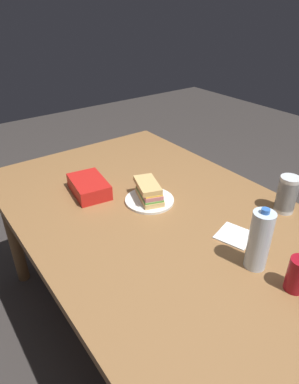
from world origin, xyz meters
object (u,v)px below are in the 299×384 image
(soda_can_red, at_px, (297,275))
(plastic_cup_stack, at_px, (287,194))
(sandwich, at_px, (149,191))
(chip_bag, at_px, (89,187))
(water_bottle_tall, at_px, (259,240))
(paper_plate, at_px, (150,200))
(dining_table, at_px, (161,227))

(soda_can_red, distance_m, plastic_cup_stack, 0.47)
(sandwich, distance_m, soda_can_red, 0.71)
(chip_bag, bearing_deg, sandwich, 47.68)
(sandwich, xyz_separation_m, chip_bag, (0.23, 0.19, -0.02))
(sandwich, height_order, chip_bag, sandwich)
(soda_can_red, relative_size, plastic_cup_stack, 0.73)
(chip_bag, relative_size, water_bottle_tall, 0.96)
(paper_plate, relative_size, water_bottle_tall, 0.95)
(paper_plate, relative_size, chip_bag, 0.98)
(plastic_cup_stack, bearing_deg, soda_can_red, 128.37)
(plastic_cup_stack, bearing_deg, dining_table, 55.85)
(sandwich, bearing_deg, water_bottle_tall, -175.34)
(water_bottle_tall, bearing_deg, chip_bag, 16.34)
(paper_plate, xyz_separation_m, soda_can_red, (-0.71, -0.06, 0.06))
(soda_can_red, bearing_deg, paper_plate, 4.94)
(water_bottle_tall, bearing_deg, paper_plate, 4.65)
(paper_plate, relative_size, soda_can_red, 1.85)
(sandwich, bearing_deg, plastic_cup_stack, -134.04)
(chip_bag, xyz_separation_m, water_bottle_tall, (-0.80, -0.23, 0.08))
(chip_bag, height_order, water_bottle_tall, water_bottle_tall)
(sandwich, bearing_deg, paper_plate, -172.75)
(water_bottle_tall, bearing_deg, dining_table, 7.98)
(dining_table, height_order, plastic_cup_stack, plastic_cup_stack)
(dining_table, bearing_deg, soda_can_red, -172.48)
(dining_table, relative_size, plastic_cup_stack, 10.57)
(paper_plate, xyz_separation_m, sandwich, (0.00, 0.00, 0.05))
(water_bottle_tall, xyz_separation_m, plastic_cup_stack, (0.15, -0.39, -0.03))
(dining_table, xyz_separation_m, plastic_cup_stack, (-0.30, -0.45, 0.16))
(paper_plate, distance_m, water_bottle_tall, 0.57)
(sandwich, bearing_deg, soda_can_red, -175.05)
(paper_plate, distance_m, sandwich, 0.05)
(chip_bag, bearing_deg, soda_can_red, 23.31)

